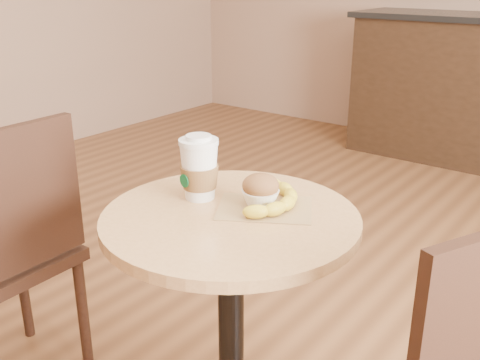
{
  "coord_description": "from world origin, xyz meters",
  "views": [
    {
      "loc": [
        0.81,
        -0.99,
        1.33
      ],
      "look_at": [
        0.0,
        0.06,
        0.83
      ],
      "focal_mm": 42.0,
      "sensor_mm": 36.0,
      "label": 1
    }
  ],
  "objects_px": {
    "muffin": "(261,191)",
    "banana": "(269,198)",
    "cafe_table": "(231,295)",
    "chair_left": "(7,251)",
    "coffee_cup": "(199,170)"
  },
  "relations": [
    {
      "from": "cafe_table",
      "to": "muffin",
      "type": "xyz_separation_m",
      "value": [
        0.03,
        0.08,
        0.28
      ]
    },
    {
      "from": "chair_left",
      "to": "banana",
      "type": "distance_m",
      "value": 0.87
    },
    {
      "from": "chair_left",
      "to": "muffin",
      "type": "height_order",
      "value": "chair_left"
    },
    {
      "from": "cafe_table",
      "to": "coffee_cup",
      "type": "distance_m",
      "value": 0.34
    },
    {
      "from": "muffin",
      "to": "coffee_cup",
      "type": "bearing_deg",
      "value": -163.82
    },
    {
      "from": "chair_left",
      "to": "muffin",
      "type": "xyz_separation_m",
      "value": [
        0.74,
        0.31,
        0.29
      ]
    },
    {
      "from": "muffin",
      "to": "banana",
      "type": "height_order",
      "value": "muffin"
    },
    {
      "from": "cafe_table",
      "to": "chair_left",
      "type": "bearing_deg",
      "value": -162.64
    },
    {
      "from": "cafe_table",
      "to": "coffee_cup",
      "type": "bearing_deg",
      "value": 164.97
    },
    {
      "from": "cafe_table",
      "to": "chair_left",
      "type": "relative_size",
      "value": 0.81
    },
    {
      "from": "coffee_cup",
      "to": "banana",
      "type": "xyz_separation_m",
      "value": [
        0.18,
        0.07,
        -0.06
      ]
    },
    {
      "from": "cafe_table",
      "to": "banana",
      "type": "relative_size",
      "value": 3.03
    },
    {
      "from": "chair_left",
      "to": "muffin",
      "type": "bearing_deg",
      "value": 110.74
    },
    {
      "from": "muffin",
      "to": "banana",
      "type": "relative_size",
      "value": 0.39
    },
    {
      "from": "chair_left",
      "to": "coffee_cup",
      "type": "relative_size",
      "value": 5.3
    }
  ]
}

